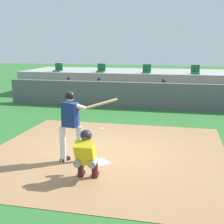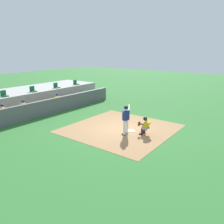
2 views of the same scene
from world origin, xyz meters
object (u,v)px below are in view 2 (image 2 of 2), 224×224
at_px(stadium_seat_2, 33,90).
at_px(stadium_seat_4, 76,83).
at_px(dugout_player_2, 58,101).
at_px(dugout_player_1, 25,108).
at_px(stadium_seat_3, 56,86).
at_px(catcher_crouched, 145,125).
at_px(home_plate, 131,131).
at_px(batter_at_plate, 126,118).
at_px(dugout_player_0, 4,113).
at_px(stadium_seat_1, 4,95).

bearing_deg(stadium_seat_2, stadium_seat_4, 0.00).
relative_size(stadium_seat_2, stadium_seat_4, 1.00).
relative_size(dugout_player_2, stadium_seat_4, 2.71).
bearing_deg(dugout_player_1, stadium_seat_3, 22.99).
relative_size(catcher_crouched, dugout_player_2, 1.41).
height_order(home_plate, dugout_player_1, dugout_player_1).
distance_m(batter_at_plate, catcher_crouched, 1.21).
xyz_separation_m(dugout_player_1, dugout_player_2, (3.27, 0.00, 0.00)).
bearing_deg(dugout_player_0, home_plate, -64.84).
distance_m(catcher_crouched, stadium_seat_3, 11.49).
distance_m(dugout_player_1, stadium_seat_3, 5.28).
bearing_deg(stadium_seat_2, stadium_seat_3, 0.00).
distance_m(dugout_player_2, stadium_seat_1, 4.29).
bearing_deg(stadium_seat_2, home_plate, -90.00).
height_order(home_plate, dugout_player_0, dugout_player_0).
bearing_deg(dugout_player_2, stadium_seat_4, 26.25).
bearing_deg(catcher_crouched, batter_at_plate, 125.22).
relative_size(home_plate, stadium_seat_2, 0.92).
bearing_deg(batter_at_plate, stadium_seat_2, 86.24).
relative_size(home_plate, dugout_player_0, 0.34).
distance_m(batter_at_plate, dugout_player_0, 8.78).
height_order(home_plate, stadium_seat_2, stadium_seat_2).
bearing_deg(dugout_player_2, stadium_seat_3, 53.15).
relative_size(dugout_player_0, dugout_player_2, 1.00).
relative_size(dugout_player_1, dugout_player_2, 1.00).
bearing_deg(catcher_crouched, stadium_seat_4, 64.91).
height_order(catcher_crouched, stadium_seat_2, stadium_seat_2).
relative_size(dugout_player_1, stadium_seat_3, 2.71).
bearing_deg(stadium_seat_4, stadium_seat_2, 180.00).
relative_size(catcher_crouched, stadium_seat_3, 3.81).
bearing_deg(dugout_player_1, dugout_player_0, 180.00).
bearing_deg(dugout_player_0, batter_at_plate, -68.92).
distance_m(dugout_player_1, stadium_seat_2, 3.11).
height_order(stadium_seat_1, stadium_seat_2, same).
bearing_deg(dugout_player_2, batter_at_plate, -102.04).
xyz_separation_m(stadium_seat_3, stadium_seat_4, (2.60, 0.00, 0.00)).
relative_size(batter_at_plate, stadium_seat_2, 3.76).
bearing_deg(stadium_seat_1, home_plate, -75.67).
bearing_deg(stadium_seat_4, dugout_player_1, -164.62).
bearing_deg(dugout_player_1, stadium_seat_2, 42.84).
height_order(dugout_player_1, stadium_seat_3, stadium_seat_3).
bearing_deg(batter_at_plate, stadium_seat_1, 100.69).
bearing_deg(batter_at_plate, dugout_player_0, 111.08).
xyz_separation_m(home_plate, stadium_seat_1, (-2.60, 10.18, 1.51)).
xyz_separation_m(dugout_player_0, stadium_seat_3, (6.43, 2.03, 0.86)).
bearing_deg(catcher_crouched, home_plate, 88.95).
bearing_deg(stadium_seat_1, stadium_seat_3, 0.00).
distance_m(catcher_crouched, dugout_player_1, 9.37).
height_order(dugout_player_0, dugout_player_1, same).
xyz_separation_m(batter_at_plate, stadium_seat_2, (0.67, 10.22, 0.50)).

